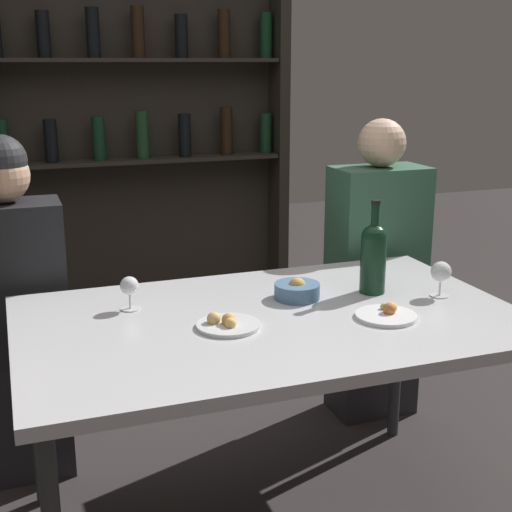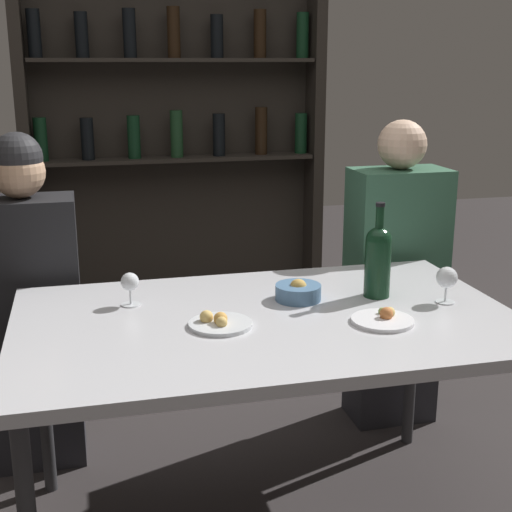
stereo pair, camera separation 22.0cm
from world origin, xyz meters
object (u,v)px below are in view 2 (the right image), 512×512
at_px(snack_bowl, 298,292).
at_px(seated_person_right, 395,283).
at_px(wine_bottle, 378,258).
at_px(food_plate_0, 219,323).
at_px(food_plate_1, 383,319).
at_px(wine_glass_0, 447,279).
at_px(seated_person_left, 31,310).
at_px(wine_glass_1, 130,283).

bearing_deg(snack_bowl, seated_person_right, 41.33).
xyz_separation_m(wine_bottle, food_plate_0, (-0.54, -0.15, -0.12)).
bearing_deg(food_plate_1, seated_person_right, 62.81).
bearing_deg(wine_glass_0, seated_person_right, 78.79).
height_order(food_plate_1, seated_person_left, seated_person_left).
relative_size(snack_bowl, seated_person_left, 0.12).
height_order(food_plate_1, snack_bowl, snack_bowl).
height_order(wine_bottle, wine_glass_1, wine_bottle).
xyz_separation_m(food_plate_1, seated_person_right, (0.39, 0.75, -0.15)).
xyz_separation_m(wine_glass_0, seated_person_left, (-1.29, 0.63, -0.21)).
xyz_separation_m(wine_glass_0, snack_bowl, (-0.44, 0.14, -0.05)).
bearing_deg(seated_person_right, wine_glass_1, -158.75).
height_order(wine_glass_1, seated_person_left, seated_person_left).
bearing_deg(wine_bottle, seated_person_right, 59.30).
relative_size(food_plate_1, snack_bowl, 1.25).
bearing_deg(snack_bowl, seated_person_left, 149.73).
distance_m(food_plate_1, snack_bowl, 0.31).
distance_m(wine_glass_1, food_plate_1, 0.78).
height_order(wine_bottle, snack_bowl, wine_bottle).
height_order(food_plate_0, seated_person_right, seated_person_right).
relative_size(wine_glass_0, seated_person_left, 0.09).
relative_size(food_plate_0, snack_bowl, 1.26).
height_order(wine_glass_1, food_plate_0, wine_glass_1).
xyz_separation_m(wine_glass_1, food_plate_1, (0.70, -0.33, -0.06)).
height_order(wine_glass_1, seated_person_right, seated_person_right).
distance_m(seated_person_left, seated_person_right, 1.42).
relative_size(food_plate_1, seated_person_left, 0.15).
bearing_deg(snack_bowl, wine_glass_0, -17.07).
bearing_deg(wine_glass_1, seated_person_right, 21.25).
distance_m(wine_bottle, snack_bowl, 0.28).
height_order(wine_glass_0, seated_person_right, seated_person_right).
bearing_deg(wine_glass_0, wine_glass_1, 167.62).
distance_m(wine_bottle, seated_person_left, 1.25).
bearing_deg(wine_glass_0, wine_bottle, 149.12).
height_order(snack_bowl, seated_person_left, seated_person_left).
relative_size(wine_glass_1, seated_person_right, 0.08).
bearing_deg(wine_glass_1, snack_bowl, -8.27).
distance_m(wine_glass_0, food_plate_1, 0.29).
height_order(food_plate_0, food_plate_1, same).
height_order(wine_glass_0, food_plate_1, wine_glass_0).
xyz_separation_m(food_plate_1, seated_person_left, (-1.04, 0.75, -0.15)).
xyz_separation_m(snack_bowl, seated_person_left, (-0.85, 0.50, -0.16)).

